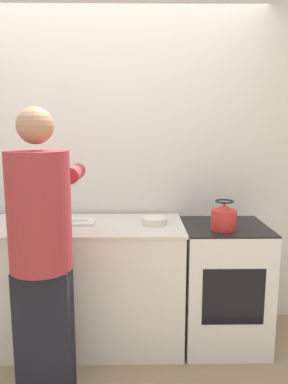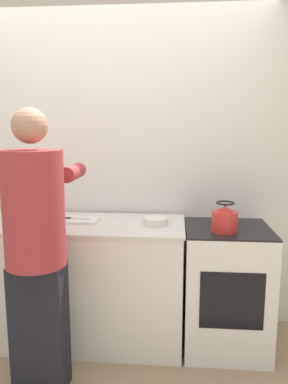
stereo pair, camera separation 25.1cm
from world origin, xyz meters
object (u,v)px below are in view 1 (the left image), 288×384
at_px(person, 42,248).
at_px(kettle, 224,217).
at_px(oven, 223,284).
at_px(cutting_board, 69,222).
at_px(knife, 70,220).
at_px(bowl_prep, 154,221).

distance_m(person, kettle, 1.22).
relative_size(oven, person, 0.53).
xyz_separation_m(oven, cutting_board, (-1.13, 0.05, 0.46)).
height_order(oven, kettle, kettle).
height_order(person, cutting_board, person).
distance_m(oven, knife, 1.22).
distance_m(oven, kettle, 0.55).
xyz_separation_m(cutting_board, bowl_prep, (0.62, -0.04, 0.02)).
relative_size(oven, kettle, 4.38).
height_order(knife, bowl_prep, bowl_prep).
bearing_deg(bowl_prep, oven, -0.72).
bearing_deg(person, knife, 85.06).
relative_size(knife, bowl_prep, 1.37).
xyz_separation_m(knife, bowl_prep, (0.61, -0.06, 0.00)).
xyz_separation_m(person, bowl_prep, (0.66, 0.56, 0.01)).
relative_size(cutting_board, knife, 1.52).
bearing_deg(oven, cutting_board, 177.57).
bearing_deg(oven, person, -154.84).
relative_size(cutting_board, kettle, 1.81).
xyz_separation_m(knife, kettle, (1.08, -0.17, 0.06)).
height_order(oven, bowl_prep, bowl_prep).
xyz_separation_m(oven, person, (-1.18, -0.55, 0.47)).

